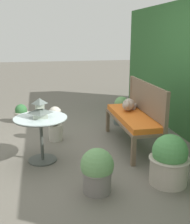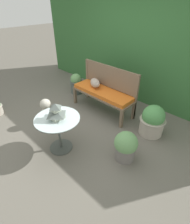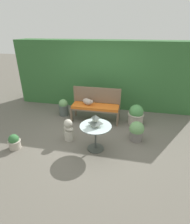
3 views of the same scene
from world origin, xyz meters
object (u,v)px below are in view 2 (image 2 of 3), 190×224
object	(u,v)px
garden_bench	(103,94)
potted_plant_hedge_corner	(76,84)
potted_plant_bench_left	(152,121)
potted_plant_table_far	(126,146)
garden_bust	(47,112)
patio_table	(58,125)
cat	(95,83)
pagoda_birdhouse	(56,112)

from	to	relation	value
garden_bench	potted_plant_hedge_corner	world-z (taller)	potted_plant_hedge_corner
potted_plant_bench_left	potted_plant_table_far	distance (m)	0.89
garden_bust	potted_plant_bench_left	distance (m)	2.12
patio_table	garden_bench	bearing A→B (deg)	102.07
garden_bench	cat	bearing A→B (deg)	175.82
pagoda_birdhouse	potted_plant_bench_left	size ratio (longest dim) A/B	0.44
potted_plant_bench_left	potted_plant_hedge_corner	world-z (taller)	potted_plant_bench_left
garden_bust	potted_plant_bench_left	world-z (taller)	potted_plant_bench_left
cat	garden_bust	size ratio (longest dim) A/B	0.68
garden_bust	potted_plant_table_far	size ratio (longest dim) A/B	1.13
patio_table	garden_bust	distance (m)	0.84
garden_bust	potted_plant_hedge_corner	size ratio (longest dim) A/B	1.06
cat	garden_bench	bearing A→B (deg)	24.02
patio_table	potted_plant_hedge_corner	size ratio (longest dim) A/B	1.32
garden_bench	patio_table	distance (m)	1.48
pagoda_birdhouse	potted_plant_bench_left	world-z (taller)	pagoda_birdhouse
potted_plant_bench_left	pagoda_birdhouse	bearing A→B (deg)	-122.42
garden_bust	potted_plant_hedge_corner	world-z (taller)	garden_bust
cat	potted_plant_bench_left	size ratio (longest dim) A/B	0.65
garden_bench	potted_plant_bench_left	bearing A→B (deg)	2.15
cat	potted_plant_hedge_corner	xyz separation A→B (m)	(-0.88, 0.15, -0.34)
pagoda_birdhouse	potted_plant_bench_left	distance (m)	1.83
potted_plant_table_far	garden_bust	bearing A→B (deg)	-168.34
pagoda_birdhouse	garden_bust	size ratio (longest dim) A/B	0.46
garden_bench	potted_plant_table_far	size ratio (longest dim) A/B	2.86
cat	garden_bust	bearing A→B (deg)	-71.64
pagoda_birdhouse	potted_plant_table_far	xyz separation A→B (m)	(0.96, 0.60, -0.50)
garden_bench	potted_plant_bench_left	world-z (taller)	potted_plant_bench_left
pagoda_birdhouse	garden_bust	bearing A→B (deg)	162.43
cat	potted_plant_bench_left	distance (m)	1.54
potted_plant_bench_left	garden_bench	bearing A→B (deg)	-177.85
cat	potted_plant_hedge_corner	size ratio (longest dim) A/B	0.72
garden_bench	patio_table	bearing A→B (deg)	-77.93
garden_bench	potted_plant_hedge_corner	bearing A→B (deg)	171.56
potted_plant_bench_left	patio_table	bearing A→B (deg)	-122.42
pagoda_birdhouse	potted_plant_table_far	world-z (taller)	pagoda_birdhouse
cat	pagoda_birdhouse	world-z (taller)	pagoda_birdhouse
patio_table	potted_plant_bench_left	world-z (taller)	patio_table
potted_plant_bench_left	potted_plant_table_far	world-z (taller)	potted_plant_bench_left
cat	potted_plant_bench_left	xyz separation A→B (m)	(1.51, 0.03, -0.33)
potted_plant_hedge_corner	cat	bearing A→B (deg)	-9.62
patio_table	pagoda_birdhouse	bearing A→B (deg)	180.00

